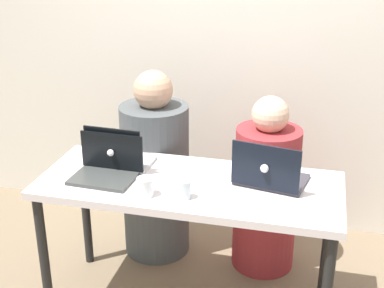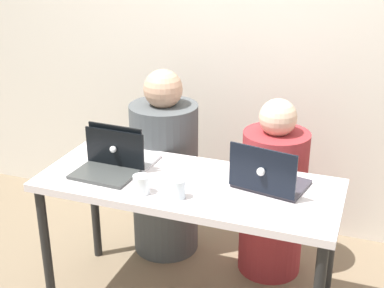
% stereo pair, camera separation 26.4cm
% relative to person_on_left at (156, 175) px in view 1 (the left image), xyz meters
% --- Properties ---
extents(back_wall, '(4.50, 0.10, 2.38)m').
position_rel_person_on_left_xyz_m(back_wall, '(0.34, 0.57, 0.67)').
color(back_wall, silver).
rests_on(back_wall, ground).
extents(desk, '(1.51, 0.61, 0.76)m').
position_rel_person_on_left_xyz_m(desk, '(0.34, -0.50, 0.15)').
color(desk, silver).
rests_on(desk, ground).
extents(person_on_left, '(0.46, 0.46, 1.18)m').
position_rel_person_on_left_xyz_m(person_on_left, '(0.00, 0.00, 0.00)').
color(person_on_left, '#494D4F').
rests_on(person_on_left, ground).
extents(person_on_right, '(0.38, 0.38, 1.08)m').
position_rel_person_on_left_xyz_m(person_on_right, '(0.68, 0.00, -0.05)').
color(person_on_right, maroon).
rests_on(person_on_right, ground).
extents(laptop_back_right, '(0.38, 0.31, 0.24)m').
position_rel_person_on_left_xyz_m(laptop_back_right, '(0.73, -0.44, 0.29)').
color(laptop_back_right, '#36333D').
rests_on(laptop_back_right, desk).
extents(laptop_back_left, '(0.34, 0.25, 0.21)m').
position_rel_person_on_left_xyz_m(laptop_back_left, '(-0.07, -0.41, 0.28)').
color(laptop_back_left, '#B4B4B7').
rests_on(laptop_back_left, desk).
extents(laptop_front_left, '(0.32, 0.28, 0.23)m').
position_rel_person_on_left_xyz_m(laptop_front_left, '(-0.08, -0.53, 0.28)').
color(laptop_front_left, '#3A3C3B').
rests_on(laptop_front_left, desk).
extents(water_glass_center, '(0.07, 0.07, 0.09)m').
position_rel_person_on_left_xyz_m(water_glass_center, '(0.36, -0.67, 0.27)').
color(water_glass_center, silver).
rests_on(water_glass_center, desk).
extents(water_glass_left, '(0.08, 0.08, 0.09)m').
position_rel_person_on_left_xyz_m(water_glass_left, '(0.17, -0.69, 0.27)').
color(water_glass_left, white).
rests_on(water_glass_left, desk).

